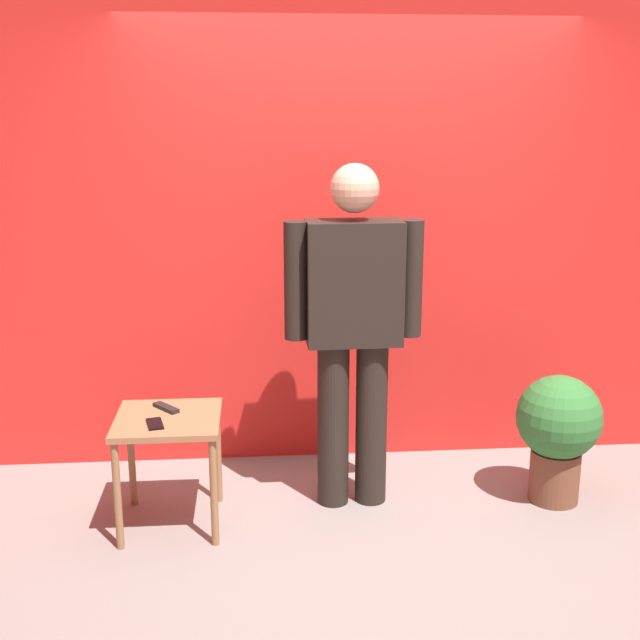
{
  "coord_description": "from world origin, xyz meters",
  "views": [
    {
      "loc": [
        -0.53,
        -3.3,
        1.99
      ],
      "look_at": [
        -0.22,
        0.55,
        1.0
      ],
      "focal_mm": 45.15,
      "sensor_mm": 36.0,
      "label": 1
    }
  ],
  "objects_px": {
    "tv_remote": "(166,408)",
    "potted_plant": "(558,428)",
    "cell_phone": "(155,424)",
    "side_table": "(169,434)",
    "standing_person": "(353,320)"
  },
  "relations": [
    {
      "from": "tv_remote",
      "to": "potted_plant",
      "type": "bearing_deg",
      "value": -40.48
    },
    {
      "from": "cell_phone",
      "to": "tv_remote",
      "type": "height_order",
      "value": "tv_remote"
    },
    {
      "from": "side_table",
      "to": "potted_plant",
      "type": "height_order",
      "value": "potted_plant"
    },
    {
      "from": "standing_person",
      "to": "tv_remote",
      "type": "bearing_deg",
      "value": -175.43
    },
    {
      "from": "side_table",
      "to": "tv_remote",
      "type": "bearing_deg",
      "value": 100.16
    },
    {
      "from": "side_table",
      "to": "tv_remote",
      "type": "height_order",
      "value": "tv_remote"
    },
    {
      "from": "standing_person",
      "to": "cell_phone",
      "type": "xyz_separation_m",
      "value": [
        -0.97,
        -0.27,
        -0.41
      ]
    },
    {
      "from": "side_table",
      "to": "tv_remote",
      "type": "xyz_separation_m",
      "value": [
        -0.02,
        0.1,
        0.1
      ]
    },
    {
      "from": "cell_phone",
      "to": "potted_plant",
      "type": "distance_m",
      "value": 2.06
    },
    {
      "from": "tv_remote",
      "to": "standing_person",
      "type": "bearing_deg",
      "value": -35.72
    },
    {
      "from": "potted_plant",
      "to": "standing_person",
      "type": "bearing_deg",
      "value": 175.62
    },
    {
      "from": "standing_person",
      "to": "potted_plant",
      "type": "distance_m",
      "value": 1.22
    },
    {
      "from": "cell_phone",
      "to": "potted_plant",
      "type": "height_order",
      "value": "potted_plant"
    },
    {
      "from": "standing_person",
      "to": "tv_remote",
      "type": "xyz_separation_m",
      "value": [
        -0.94,
        -0.08,
        -0.41
      ]
    },
    {
      "from": "potted_plant",
      "to": "side_table",
      "type": "bearing_deg",
      "value": -177.36
    }
  ]
}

